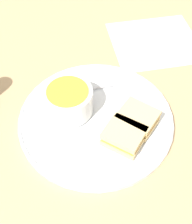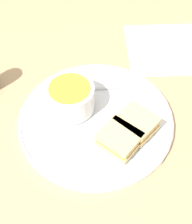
{
  "view_description": "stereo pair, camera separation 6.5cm",
  "coord_description": "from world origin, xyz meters",
  "px_view_note": "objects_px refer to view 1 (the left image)",
  "views": [
    {
      "loc": [
        -0.44,
        0.02,
        0.58
      ],
      "look_at": [
        0.0,
        0.0,
        0.04
      ],
      "focal_mm": 50.0,
      "sensor_mm": 36.0,
      "label": 1
    },
    {
      "loc": [
        -0.44,
        -0.05,
        0.58
      ],
      "look_at": [
        0.0,
        0.0,
        0.04
      ],
      "focal_mm": 50.0,
      "sensor_mm": 36.0,
      "label": 2
    }
  ],
  "objects_px": {
    "sandwich_half_near": "(124,136)",
    "sandwich_half_far": "(137,119)",
    "spoon": "(76,91)",
    "soup_bowl": "(68,100)"
  },
  "relations": [
    {
      "from": "sandwich_half_near",
      "to": "sandwich_half_far",
      "type": "distance_m",
      "value": 0.06
    },
    {
      "from": "spoon",
      "to": "sandwich_half_near",
      "type": "height_order",
      "value": "sandwich_half_near"
    },
    {
      "from": "soup_bowl",
      "to": "sandwich_half_near",
      "type": "relative_size",
      "value": 1.05
    },
    {
      "from": "soup_bowl",
      "to": "spoon",
      "type": "bearing_deg",
      "value": -16.69
    },
    {
      "from": "soup_bowl",
      "to": "spoon",
      "type": "relative_size",
      "value": 0.91
    },
    {
      "from": "spoon",
      "to": "sandwich_half_far",
      "type": "distance_m",
      "value": 0.17
    },
    {
      "from": "soup_bowl",
      "to": "spoon",
      "type": "xyz_separation_m",
      "value": [
        0.06,
        -0.02,
        -0.03
      ]
    },
    {
      "from": "sandwich_half_near",
      "to": "spoon",
      "type": "bearing_deg",
      "value": 34.71
    },
    {
      "from": "sandwich_half_near",
      "to": "sandwich_half_far",
      "type": "xyz_separation_m",
      "value": [
        0.04,
        -0.03,
        0.0
      ]
    },
    {
      "from": "spoon",
      "to": "sandwich_half_far",
      "type": "height_order",
      "value": "sandwich_half_far"
    }
  ]
}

